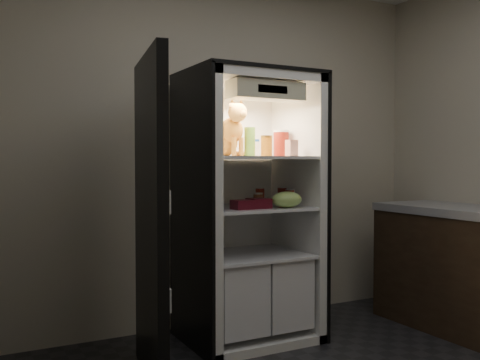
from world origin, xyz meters
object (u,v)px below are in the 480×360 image
Objects in this scene: soda_can_c at (290,198)px; refrigerator at (246,227)px; tabby_cat at (228,135)px; soda_can_a at (260,196)px; pepper_jar at (281,143)px; berry_box_right at (259,203)px; parmesan_shaker at (250,142)px; condiment_jar at (258,199)px; grape_bag at (287,200)px; berry_box_left at (242,205)px; cream_carton at (292,148)px; soda_can_b at (282,196)px; mayo_tub at (253,148)px; salsa_jar at (267,146)px.

refrigerator is at bearing 149.41° from soda_can_c.
tabby_cat is 0.51m from soda_can_a.
refrigerator reaches higher than pepper_jar.
parmesan_shaker is at bearing 81.86° from berry_box_right.
grape_bag reaches higher than condiment_jar.
tabby_cat is 0.61m from grape_bag.
berry_box_left is (-0.45, -0.23, -0.42)m from pepper_jar.
cream_carton is 0.43m from condiment_jar.
grape_bag is (0.17, -0.26, 0.20)m from refrigerator.
pepper_jar is 1.54× the size of soda_can_b.
soda_can_b is 0.93× the size of berry_box_right.
mayo_tub is at bearing 118.51° from cream_carton.
parmesan_shaker is 1.74× the size of soda_can_c.
mayo_tub is 0.86× the size of salsa_jar.
tabby_cat is 2.73× the size of salsa_jar.
refrigerator is 0.21m from condiment_jar.
berry_box_right is (-0.31, -0.21, -0.41)m from pepper_jar.
pepper_jar is at bearing 27.32° from berry_box_left.
berry_box_right is at bearing -145.55° from pepper_jar.
cream_carton is (0.25, -0.15, -0.04)m from parmesan_shaker.
refrigerator is 4.72× the size of tabby_cat.
soda_can_c is 1.24× the size of condiment_jar.
berry_box_left is at bearing -152.68° from pepper_jar.
parmesan_shaker is (0.00, -0.05, 0.60)m from refrigerator.
mayo_tub is at bearing 37.03° from refrigerator.
grape_bag is at bearing -4.51° from berry_box_left.
refrigerator is 14.05× the size of berry_box_right.
grape_bag is (-0.11, -0.26, -0.39)m from pepper_jar.
tabby_cat reaches higher than grape_bag.
mayo_tub is 0.39m from condiment_jar.
grape_bag is at bearing -132.16° from soda_can_c.
soda_can_c is (0.15, -0.07, -0.36)m from salsa_jar.
mayo_tub is 1.07× the size of soda_can_c.
salsa_jar is 0.43m from berry_box_right.
soda_can_c reaches higher than berry_box_right.
parmesan_shaker is 0.12m from salsa_jar.
berry_box_right is at bearing -79.66° from tabby_cat.
grape_bag is (0.03, -0.31, -0.01)m from soda_can_a.
grape_bag is at bearing -115.73° from soda_can_b.
tabby_cat is 1.97× the size of parmesan_shaker.
grape_bag reaches higher than berry_box_right.
parmesan_shaker reaches higher than berry_box_right.
parmesan_shaker is at bearing 128.53° from grape_bag.
condiment_jar is at bearing 145.50° from salsa_jar.
salsa_jar is (0.11, -0.09, 0.57)m from refrigerator.
berry_box_right is at bearing -168.18° from soda_can_c.
soda_can_a is at bearing -9.41° from tabby_cat.
salsa_jar is 0.20m from pepper_jar.
salsa_jar is 0.40m from soda_can_c.
tabby_cat is 0.42m from pepper_jar.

